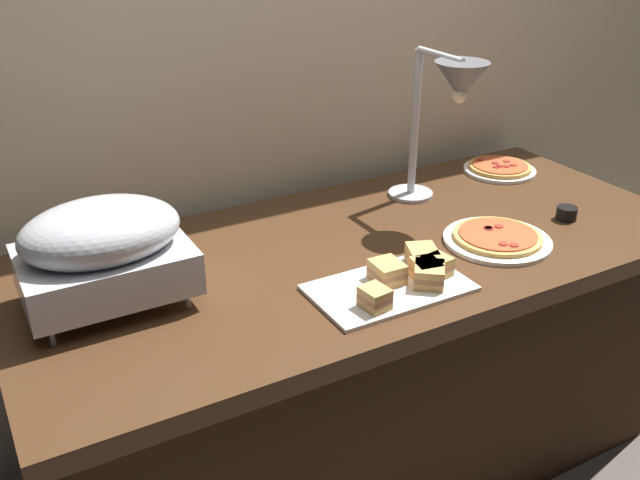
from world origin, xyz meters
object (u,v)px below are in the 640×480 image
pizza_plate_front (500,168)px  sauce_cup_near (567,213)px  sandwich_platter (405,277)px  heat_lamp (451,95)px  chafing_dish (103,248)px  pizza_plate_center (497,238)px

pizza_plate_front → sauce_cup_near: sauce_cup_near is taller
sandwich_platter → heat_lamp: bearing=40.8°
sandwich_platter → pizza_plate_front: bearing=33.1°
pizza_plate_front → sauce_cup_near: bearing=-104.2°
chafing_dish → pizza_plate_center: (1.01, -0.20, -0.13)m
pizza_plate_center → sauce_cup_near: size_ratio=4.91×
heat_lamp → sauce_cup_near: bearing=-36.3°
heat_lamp → pizza_plate_front: (0.39, 0.18, -0.35)m
chafing_dish → sandwich_platter: bearing=-22.7°
chafing_dish → sandwich_platter: (0.64, -0.27, -0.12)m
sandwich_platter → sauce_cup_near: 0.65m
heat_lamp → sandwich_platter: bearing=-139.2°
pizza_plate_front → sandwich_platter: bearing=-146.9°
chafing_dish → heat_lamp: size_ratio=0.81×
sauce_cup_near → pizza_plate_front: bearing=75.8°
chafing_dish → pizza_plate_front: 1.41m
pizza_plate_front → chafing_dish: bearing=-171.2°
heat_lamp → pizza_plate_center: heat_lamp is taller
chafing_dish → sauce_cup_near: chafing_dish is taller
pizza_plate_front → sandwich_platter: sandwich_platter is taller
pizza_plate_front → pizza_plate_center: size_ratio=0.83×
pizza_plate_front → sauce_cup_near: (-0.10, -0.39, 0.01)m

